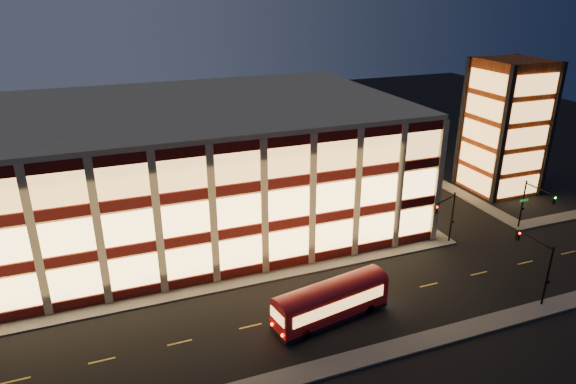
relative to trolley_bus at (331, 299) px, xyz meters
name	(u,v)px	position (x,y,z in m)	size (l,w,h in m)	color
ground	(252,286)	(-4.77, 7.48, -1.99)	(200.00, 200.00, 0.00)	black
sidewalk_office_south	(219,286)	(-7.77, 8.48, -1.91)	(54.00, 2.00, 0.15)	#514F4C
sidewalk_office_east	(373,192)	(18.23, 24.48, -1.91)	(2.00, 30.00, 0.15)	#514F4C
sidewalk_tower_south	(558,218)	(35.23, 8.48, -1.91)	(14.00, 2.00, 0.15)	#514F4C
sidewalk_tower_west	(439,181)	(29.23, 24.48, -1.91)	(2.00, 30.00, 0.15)	#514F4C
sidewalk_near	(304,374)	(-4.77, -5.52, -1.91)	(100.00, 2.00, 0.15)	#514F4C
office_building	(184,165)	(-7.69, 24.39, 5.26)	(50.45, 30.45, 14.50)	tan
stair_tower	(505,127)	(35.18, 19.43, 7.01)	(8.60, 8.60, 18.00)	#8C3814
traffic_signal_far	(447,212)	(17.44, 7.72, 2.13)	(3.79, 1.87, 6.00)	black
traffic_signal_right	(533,200)	(28.73, 6.86, 2.12)	(1.20, 4.37, 6.00)	black
traffic_signal_near	(537,258)	(18.73, -3.55, 2.14)	(0.32, 4.45, 6.00)	black
trolley_bus	(331,299)	(0.00, 0.00, 0.00)	(10.88, 4.51, 3.58)	#A0080D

